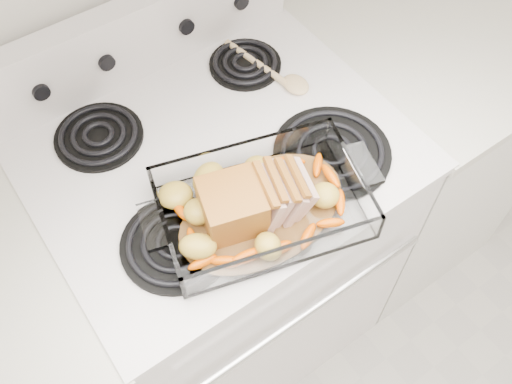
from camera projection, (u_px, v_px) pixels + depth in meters
electric_range at (224, 247)px, 1.59m from camera, size 0.78×0.70×1.12m
counter_right at (399, 143)px, 1.81m from camera, size 0.58×0.68×0.93m
baking_dish at (262, 207)px, 1.09m from camera, size 0.38×0.25×0.07m
pork_roast at (249, 206)px, 1.05m from camera, size 0.21×0.11×0.09m
roast_vegetables at (249, 192)px, 1.10m from camera, size 0.37×0.20×0.05m
wooden_spoon at (278, 75)px, 1.31m from camera, size 0.08×0.24×0.02m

